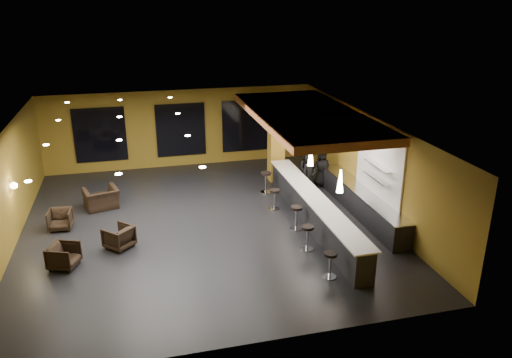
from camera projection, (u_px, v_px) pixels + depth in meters
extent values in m
cube|color=black|center=(204.00, 225.00, 17.24)|extent=(12.00, 13.00, 0.10)
cube|color=black|center=(199.00, 124.00, 15.98)|extent=(12.00, 13.00, 0.10)
cube|color=olive|center=(180.00, 128.00, 22.56)|extent=(12.00, 0.10, 3.50)
cube|color=olive|center=(246.00, 279.00, 10.67)|extent=(12.00, 0.10, 3.50)
cube|color=olive|center=(5.00, 193.00, 15.22)|extent=(0.10, 13.00, 3.50)
cube|color=olive|center=(368.00, 162.00, 18.00)|extent=(0.10, 13.00, 3.50)
cube|color=#B26434|center=(307.00, 116.00, 17.88)|extent=(3.60, 8.00, 0.28)
cube|color=black|center=(100.00, 135.00, 21.68)|extent=(2.20, 0.06, 2.40)
cube|color=black|center=(181.00, 130.00, 22.48)|extent=(2.20, 0.06, 2.40)
cube|color=black|center=(246.00, 126.00, 23.17)|extent=(2.20, 0.06, 2.40)
cube|color=white|center=(379.00, 165.00, 16.99)|extent=(0.06, 3.20, 2.40)
cube|color=black|center=(314.00, 212.00, 16.98)|extent=(0.60, 8.00, 1.00)
cube|color=silver|center=(314.00, 198.00, 16.80)|extent=(0.78, 8.10, 0.05)
cube|color=black|center=(361.00, 202.00, 17.92)|extent=(0.70, 6.00, 0.86)
cube|color=silver|center=(362.00, 191.00, 17.76)|extent=(0.72, 6.00, 0.03)
cube|color=silver|center=(377.00, 178.00, 16.91)|extent=(0.30, 1.50, 0.03)
cube|color=silver|center=(378.00, 166.00, 16.76)|extent=(0.30, 1.50, 0.03)
cube|color=#AA7F26|center=(276.00, 140.00, 20.72)|extent=(0.60, 0.60, 3.50)
sphere|color=#FFE5B2|center=(14.00, 186.00, 15.70)|extent=(0.22, 0.22, 0.22)
cone|color=white|center=(340.00, 181.00, 14.52)|extent=(0.20, 0.20, 0.70)
cone|color=white|center=(311.00, 156.00, 16.79)|extent=(0.20, 0.20, 0.70)
cone|color=white|center=(288.00, 136.00, 19.06)|extent=(0.20, 0.20, 0.70)
imported|color=black|center=(309.00, 176.00, 19.17)|extent=(0.75, 0.63, 1.75)
imported|color=black|center=(308.00, 170.00, 20.07)|extent=(0.94, 0.82, 1.62)
imported|color=black|center=(322.00, 168.00, 20.36)|extent=(0.81, 0.58, 1.56)
imported|color=black|center=(64.00, 256.00, 14.42)|extent=(1.01, 0.99, 0.71)
imported|color=black|center=(119.00, 237.00, 15.53)|extent=(1.10, 1.10, 0.72)
imported|color=black|center=(60.00, 220.00, 16.76)|extent=(0.78, 0.80, 0.69)
imported|color=black|center=(101.00, 198.00, 18.39)|extent=(1.41, 1.31, 0.77)
cylinder|color=silver|center=(329.00, 277.00, 14.01)|extent=(0.39, 0.39, 0.03)
cylinder|color=silver|center=(330.00, 266.00, 13.89)|extent=(0.07, 0.07, 0.68)
cylinder|color=black|center=(331.00, 254.00, 13.76)|extent=(0.37, 0.37, 0.08)
cylinder|color=silver|center=(307.00, 249.00, 15.53)|extent=(0.40, 0.40, 0.03)
cylinder|color=silver|center=(307.00, 238.00, 15.41)|extent=(0.07, 0.07, 0.70)
cylinder|color=black|center=(308.00, 227.00, 15.27)|extent=(0.38, 0.38, 0.08)
cylinder|color=silver|center=(296.00, 228.00, 16.87)|extent=(0.42, 0.42, 0.03)
cylinder|color=silver|center=(296.00, 219.00, 16.74)|extent=(0.07, 0.07, 0.73)
cylinder|color=black|center=(297.00, 208.00, 16.60)|extent=(0.39, 0.39, 0.08)
cylinder|color=silver|center=(274.00, 209.00, 18.42)|extent=(0.39, 0.39, 0.03)
cylinder|color=silver|center=(274.00, 200.00, 18.30)|extent=(0.07, 0.07, 0.68)
cylinder|color=black|center=(275.00, 191.00, 18.17)|extent=(0.37, 0.37, 0.08)
cylinder|color=silver|center=(266.00, 192.00, 19.97)|extent=(0.43, 0.43, 0.03)
cylinder|color=silver|center=(266.00, 183.00, 19.84)|extent=(0.08, 0.08, 0.75)
cylinder|color=black|center=(266.00, 173.00, 19.69)|extent=(0.41, 0.41, 0.09)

